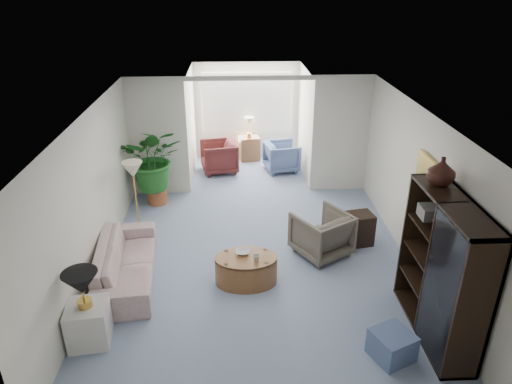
{
  "coord_description": "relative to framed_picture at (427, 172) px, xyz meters",
  "views": [
    {
      "loc": [
        -0.34,
        -6.25,
        4.32
      ],
      "look_at": [
        0.0,
        0.6,
        1.1
      ],
      "focal_mm": 32.76,
      "sensor_mm": 36.0,
      "label": 1
    }
  ],
  "objects": [
    {
      "name": "floor",
      "position": [
        -2.46,
        0.1,
        -1.7
      ],
      "size": [
        6.0,
        6.0,
        0.0
      ],
      "primitive_type": "plane",
      "color": "#8694B1",
      "rests_on": "ground"
    },
    {
      "name": "sunroom_floor",
      "position": [
        -2.46,
        4.2,
        -1.7
      ],
      "size": [
        2.6,
        2.6,
        0.0
      ],
      "primitive_type": "plane",
      "color": "#8694B1",
      "rests_on": "ground"
    },
    {
      "name": "back_pier_left",
      "position": [
        -4.36,
        3.1,
        -0.45
      ],
      "size": [
        1.2,
        0.12,
        2.5
      ],
      "primitive_type": "cube",
      "color": "beige",
      "rests_on": "ground"
    },
    {
      "name": "back_pier_right",
      "position": [
        -0.56,
        3.1,
        -0.45
      ],
      "size": [
        1.2,
        0.12,
        2.5
      ],
      "primitive_type": "cube",
      "color": "beige",
      "rests_on": "ground"
    },
    {
      "name": "back_header",
      "position": [
        -2.46,
        3.1,
        0.75
      ],
      "size": [
        2.6,
        0.12,
        0.1
      ],
      "primitive_type": "cube",
      "color": "beige",
      "rests_on": "back_pier_left"
    },
    {
      "name": "window_pane",
      "position": [
        -2.46,
        5.28,
        -0.3
      ],
      "size": [
        2.2,
        0.02,
        1.5
      ],
      "primitive_type": "cube",
      "color": "white"
    },
    {
      "name": "window_blinds",
      "position": [
        -2.46,
        5.25,
        -0.3
      ],
      "size": [
        2.2,
        0.02,
        1.5
      ],
      "primitive_type": "cube",
      "color": "white"
    },
    {
      "name": "framed_picture",
      "position": [
        0.0,
        0.0,
        0.0
      ],
      "size": [
        0.04,
        0.5,
        0.4
      ],
      "primitive_type": "cube",
      "color": "#C0B09A"
    },
    {
      "name": "sofa",
      "position": [
        -4.5,
        -0.03,
        -1.4
      ],
      "size": [
        1.04,
        2.16,
        0.61
      ],
      "primitive_type": "imported",
      "rotation": [
        0.0,
        0.0,
        1.68
      ],
      "color": "beige",
      "rests_on": "ground"
    },
    {
      "name": "end_table",
      "position": [
        -4.7,
        -1.38,
        -1.42
      ],
      "size": [
        0.55,
        0.55,
        0.55
      ],
      "primitive_type": "cube",
      "rotation": [
        0.0,
        0.0,
        0.11
      ],
      "color": "silver",
      "rests_on": "ground"
    },
    {
      "name": "table_lamp",
      "position": [
        -4.7,
        -1.38,
        -0.8
      ],
      "size": [
        0.44,
        0.44,
        0.3
      ],
      "primitive_type": "cone",
      "color": "black",
      "rests_on": "end_table"
    },
    {
      "name": "floor_lamp",
      "position": [
        -4.56,
        1.39,
        -0.45
      ],
      "size": [
        0.36,
        0.36,
        0.28
      ],
      "primitive_type": "cone",
      "color": "#F1E6C0",
      "rests_on": "ground"
    },
    {
      "name": "coffee_table",
      "position": [
        -2.66,
        -0.21,
        -1.47
      ],
      "size": [
        0.98,
        0.98,
        0.45
      ],
      "primitive_type": "cylinder",
      "rotation": [
        0.0,
        0.0,
        -0.03
      ],
      "color": "brown",
      "rests_on": "ground"
    },
    {
      "name": "coffee_bowl",
      "position": [
        -2.71,
        -0.11,
        -1.22
      ],
      "size": [
        0.22,
        0.22,
        0.05
      ],
      "primitive_type": "imported",
      "rotation": [
        0.0,
        0.0,
        -0.03
      ],
      "color": "beige",
      "rests_on": "coffee_table"
    },
    {
      "name": "coffee_cup",
      "position": [
        -2.51,
        -0.31,
        -1.2
      ],
      "size": [
        0.11,
        0.11,
        0.09
      ],
      "primitive_type": "imported",
      "rotation": [
        0.0,
        0.0,
        -0.03
      ],
      "color": "#B4B29E",
      "rests_on": "coffee_table"
    },
    {
      "name": "wingback_chair",
      "position": [
        -1.37,
        0.54,
        -1.32
      ],
      "size": [
        1.13,
        1.14,
        0.76
      ],
      "primitive_type": "imported",
      "rotation": [
        0.0,
        0.0,
        3.69
      ],
      "color": "#655B4F",
      "rests_on": "ground"
    },
    {
      "name": "side_table_dark",
      "position": [
        -0.67,
        0.84,
        -1.41
      ],
      "size": [
        0.54,
        0.47,
        0.57
      ],
      "primitive_type": "cube",
      "rotation": [
        0.0,
        0.0,
        0.2
      ],
      "color": "black",
      "rests_on": "ground"
    },
    {
      "name": "entertainment_cabinet",
      "position": [
        -0.23,
        -1.41,
        -0.75
      ],
      "size": [
        0.46,
        1.72,
        1.91
      ],
      "primitive_type": "cube",
      "color": "black",
      "rests_on": "ground"
    },
    {
      "name": "cabinet_urn",
      "position": [
        -0.23,
        -0.91,
        0.39
      ],
      "size": [
        0.35,
        0.35,
        0.36
      ],
      "primitive_type": "imported",
      "color": "black",
      "rests_on": "entertainment_cabinet"
    },
    {
      "name": "ottoman",
      "position": [
        -0.91,
        -1.85,
        -1.52
      ],
      "size": [
        0.6,
        0.6,
        0.36
      ],
      "primitive_type": "cube",
      "rotation": [
        0.0,
        0.0,
        0.42
      ],
      "color": "slate",
      "rests_on": "ground"
    },
    {
      "name": "plant_pot",
      "position": [
        -4.41,
        2.63,
        -1.54
      ],
      "size": [
        0.4,
        0.4,
        0.32
      ],
      "primitive_type": "cylinder",
      "color": "#9A512C",
      "rests_on": "ground"
    },
    {
      "name": "house_plant",
      "position": [
        -4.41,
        2.63,
        -0.71
      ],
      "size": [
        1.2,
        1.04,
        1.33
      ],
      "primitive_type": "imported",
      "color": "#205F21",
      "rests_on": "plant_pot"
    },
    {
      "name": "sunroom_chair_blue",
      "position": [
        -1.67,
        4.26,
        -1.35
      ],
      "size": [
        0.89,
        0.87,
        0.7
      ],
      "primitive_type": "imported",
      "rotation": [
        0.0,
        0.0,
        1.76
      ],
      "color": "slate",
      "rests_on": "ground"
    },
    {
      "name": "sunroom_chair_maroon",
      "position": [
        -3.17,
        4.26,
        -1.33
      ],
      "size": [
        0.95,
        0.93,
        0.74
      ],
      "primitive_type": "imported",
      "rotation": [
        0.0,
        0.0,
        -1.39
      ],
      "color": "#591E24",
      "rests_on": "ground"
    },
    {
      "name": "sunroom_table",
      "position": [
        -2.42,
        5.01,
        -1.4
      ],
      "size": [
        0.55,
        0.47,
        0.6
      ],
      "primitive_type": "cube",
      "rotation": [
        0.0,
        0.0,
        0.18
      ],
      "color": "brown",
      "rests_on": "ground"
    },
    {
      "name": "shelf_clutter",
      "position": [
        -0.28,
        -1.47,
        -0.31
      ],
      "size": [
        0.3,
        1.08,
        0.61
      ],
      "color": "#4A4744",
      "rests_on": "entertainment_cabinet"
    }
  ]
}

